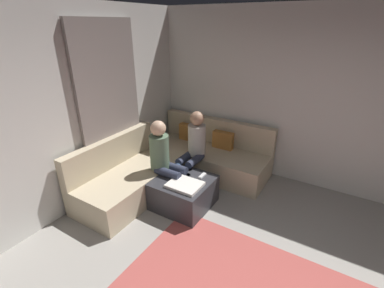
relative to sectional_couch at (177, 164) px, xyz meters
The scene contains 10 objects.
wall_back 2.57m from the sectional_couch, 27.05° to the left, with size 6.00×0.12×2.70m, color silver.
wall_left 2.33m from the sectional_couch, 114.60° to the right, with size 0.12×6.00×2.70m, color silver.
curtain_panel 1.36m from the sectional_couch, 142.74° to the right, with size 0.06×1.10×2.50m, color gray.
sectional_couch is the anchor object (origin of this frame).
ottoman 0.73m from the sectional_couch, 47.83° to the right, with size 0.76×0.76×0.42m, color #333338.
folded_blanket 0.90m from the sectional_couch, 48.25° to the right, with size 0.44×0.36×0.04m, color white.
coffee_mug 0.49m from the sectional_couch, 53.22° to the right, with size 0.08×0.08×0.10m, color #334C72.
game_remote 0.76m from the sectional_couch, 25.58° to the right, with size 0.05×0.15×0.02m, color white.
person_on_couch_back 0.48m from the sectional_couch, 10.52° to the left, with size 0.30×0.60×1.20m.
person_on_couch_side 0.64m from the sectional_couch, 73.43° to the right, with size 0.60×0.30×1.20m.
Camera 1 is at (0.20, -1.37, 2.44)m, focal length 25.30 mm.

